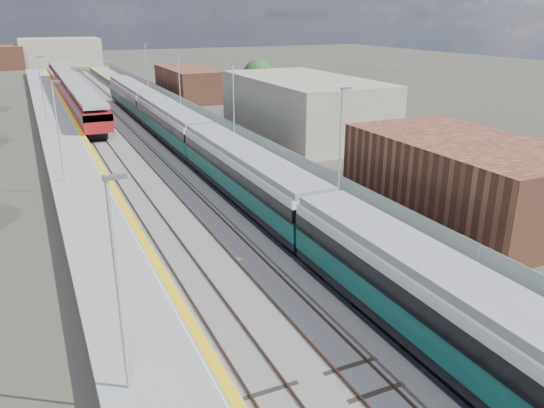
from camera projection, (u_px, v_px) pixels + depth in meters
ground at (152, 139)px, 58.21m from camera, size 320.00×320.00×0.00m
ballast_bed at (127, 136)px, 59.45m from camera, size 10.50×155.00×0.06m
tracks at (130, 132)px, 61.09m from camera, size 8.96×160.00×0.17m
platform_right at (192, 126)px, 62.24m from camera, size 4.70×155.00×8.52m
platform_left at (63, 138)px, 56.60m from camera, size 4.30×155.00×8.52m
green_train at (202, 142)px, 46.44m from camera, size 3.01×83.81×3.32m
red_train at (71, 87)px, 81.78m from camera, size 3.08×62.44×3.89m
tree_d at (258, 74)px, 84.33m from camera, size 4.62×4.62×6.26m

